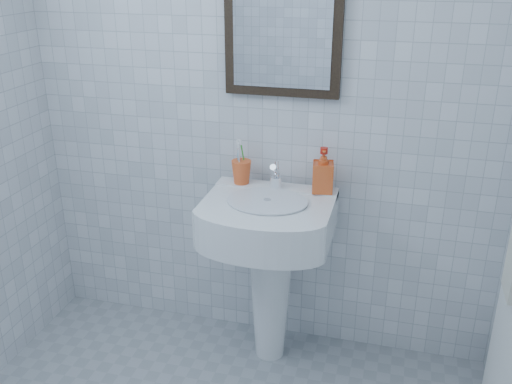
# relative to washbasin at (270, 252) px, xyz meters

# --- Properties ---
(wall_back) EXTENTS (2.20, 0.02, 2.50)m
(wall_back) POSITION_rel_washbasin_xyz_m (-0.09, 0.21, 0.68)
(wall_back) COLOR white
(wall_back) RESTS_ON ground
(washbasin) EXTENTS (0.55, 0.40, 0.85)m
(washbasin) POSITION_rel_washbasin_xyz_m (0.00, 0.00, 0.00)
(washbasin) COLOR white
(washbasin) RESTS_ON ground
(faucet) EXTENTS (0.05, 0.12, 0.13)m
(faucet) POSITION_rel_washbasin_xyz_m (-0.00, 0.10, 0.32)
(faucet) COLOR white
(faucet) RESTS_ON washbasin
(toothbrush_cup) EXTENTS (0.10, 0.10, 0.11)m
(toothbrush_cup) POSITION_rel_washbasin_xyz_m (-0.16, 0.12, 0.33)
(toothbrush_cup) COLOR #F05825
(toothbrush_cup) RESTS_ON washbasin
(soap_dispenser) EXTENTS (0.10, 0.10, 0.20)m
(soap_dispenser) POSITION_rel_washbasin_xyz_m (0.21, 0.12, 0.37)
(soap_dispenser) COLOR red
(soap_dispenser) RESTS_ON washbasin
(wall_mirror) EXTENTS (0.50, 0.04, 0.62)m
(wall_mirror) POSITION_rel_washbasin_xyz_m (-0.00, 0.19, 0.98)
(wall_mirror) COLOR black
(wall_mirror) RESTS_ON wall_back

